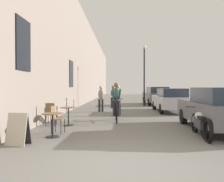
# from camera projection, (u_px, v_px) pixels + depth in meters

# --- Properties ---
(ground_plane) EXTENTS (88.00, 88.00, 0.00)m
(ground_plane) POSITION_uv_depth(u_px,v_px,m) (122.00, 167.00, 4.32)
(ground_plane) COLOR slate
(building_facade_left) EXTENTS (0.54, 68.00, 8.10)m
(building_facade_left) POSITION_uv_depth(u_px,v_px,m) (77.00, 55.00, 18.36)
(building_facade_left) COLOR gray
(building_facade_left) RESTS_ON ground_plane
(cafe_table_near) EXTENTS (0.64, 0.64, 0.72)m
(cafe_table_near) POSITION_uv_depth(u_px,v_px,m) (53.00, 120.00, 6.90)
(cafe_table_near) COLOR black
(cafe_table_near) RESTS_ON ground_plane
(cafe_chair_near_toward_street) EXTENTS (0.42, 0.42, 0.89)m
(cafe_chair_near_toward_street) POSITION_uv_depth(u_px,v_px,m) (56.00, 117.00, 7.52)
(cafe_chair_near_toward_street) COLOR black
(cafe_chair_near_toward_street) RESTS_ON ground_plane
(cafe_table_mid) EXTENTS (0.64, 0.64, 0.72)m
(cafe_table_mid) POSITION_uv_depth(u_px,v_px,m) (68.00, 112.00, 8.98)
(cafe_table_mid) COLOR black
(cafe_table_mid) RESTS_ON ground_plane
(cafe_chair_mid_toward_street) EXTENTS (0.40, 0.40, 0.89)m
(cafe_chair_mid_toward_street) POSITION_uv_depth(u_px,v_px,m) (51.00, 113.00, 8.93)
(cafe_chair_mid_toward_street) COLOR black
(cafe_chair_mid_toward_street) RESTS_ON ground_plane
(sandwich_board_sign) EXTENTS (0.60, 0.45, 0.84)m
(sandwich_board_sign) POSITION_uv_depth(u_px,v_px,m) (18.00, 129.00, 5.96)
(sandwich_board_sign) COLOR black
(sandwich_board_sign) RESTS_ON ground_plane
(cyclist_on_bicycle) EXTENTS (0.52, 1.76, 1.74)m
(cyclist_on_bicycle) POSITION_uv_depth(u_px,v_px,m) (116.00, 103.00, 10.29)
(cyclist_on_bicycle) COLOR black
(cyclist_on_bicycle) RESTS_ON ground_plane
(pedestrian_near) EXTENTS (0.36, 0.28, 1.64)m
(pedestrian_near) POSITION_uv_depth(u_px,v_px,m) (118.00, 98.00, 12.24)
(pedestrian_near) COLOR #26262D
(pedestrian_near) RESTS_ON ground_plane
(pedestrian_mid) EXTENTS (0.36, 0.27, 1.59)m
(pedestrian_mid) POSITION_uv_depth(u_px,v_px,m) (101.00, 97.00, 14.09)
(pedestrian_mid) COLOR #26262D
(pedestrian_mid) RESTS_ON ground_plane
(pedestrian_far) EXTENTS (0.36, 0.28, 1.61)m
(pedestrian_far) POSITION_uv_depth(u_px,v_px,m) (113.00, 96.00, 16.37)
(pedestrian_far) COLOR #26262D
(pedestrian_far) RESTS_ON ground_plane
(street_lamp) EXTENTS (0.32, 0.32, 4.90)m
(street_lamp) POSITION_uv_depth(u_px,v_px,m) (144.00, 67.00, 18.49)
(street_lamp) COLOR black
(street_lamp) RESTS_ON ground_plane
(parked_car_nearest) EXTENTS (1.87, 4.25, 1.49)m
(parked_car_nearest) POSITION_uv_depth(u_px,v_px,m) (218.00, 108.00, 7.88)
(parked_car_nearest) COLOR #595960
(parked_car_nearest) RESTS_ON ground_plane
(parked_car_second) EXTENTS (1.71, 4.02, 1.43)m
(parked_car_second) POSITION_uv_depth(u_px,v_px,m) (170.00, 100.00, 14.00)
(parked_car_second) COLOR #B7B7BC
(parked_car_second) RESTS_ON ground_plane
(parked_car_third) EXTENTS (1.95, 4.36, 1.53)m
(parked_car_third) POSITION_uv_depth(u_px,v_px,m) (156.00, 95.00, 19.77)
(parked_car_third) COLOR #595960
(parked_car_third) RESTS_ON ground_plane
(parked_motorcycle) EXTENTS (0.62, 2.15, 0.92)m
(parked_motorcycle) POSITION_uv_depth(u_px,v_px,m) (201.00, 123.00, 6.95)
(parked_motorcycle) COLOR black
(parked_motorcycle) RESTS_ON ground_plane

